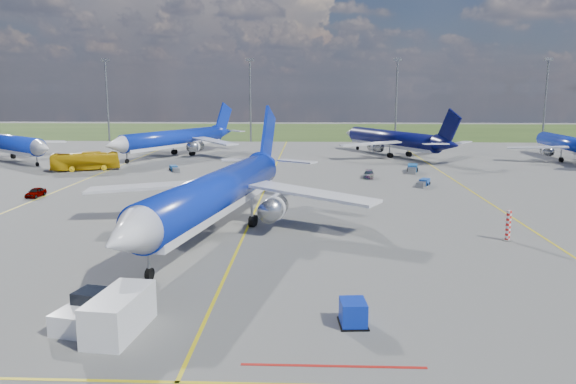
{
  "coord_description": "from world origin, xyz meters",
  "views": [
    {
      "loc": [
        6.68,
        -45.93,
        14.68
      ],
      "look_at": [
        4.36,
        11.6,
        4.0
      ],
      "focal_mm": 35.0,
      "sensor_mm": 36.0,
      "label": 1
    }
  ],
  "objects_px": {
    "uld_container": "(353,313)",
    "service_car_a": "(36,192)",
    "bg_jet_ne": "(567,161)",
    "service_car_c": "(369,174)",
    "bg_jet_nw": "(7,161)",
    "bg_jet_nnw": "(175,156)",
    "warning_post": "(508,226)",
    "service_van": "(119,313)",
    "baggage_tug_w": "(423,183)",
    "baggage_tug_e": "(412,169)",
    "pushback_tug": "(87,312)",
    "baggage_tug_c": "(174,169)",
    "apron_bus": "(85,161)",
    "service_car_b": "(267,184)",
    "main_airliner": "(218,232)",
    "bg_jet_n": "(392,156)"
  },
  "relations": [
    {
      "from": "warning_post",
      "to": "pushback_tug",
      "type": "xyz_separation_m",
      "value": [
        -33.33,
        -21.17,
        -0.66
      ]
    },
    {
      "from": "bg_jet_ne",
      "to": "apron_bus",
      "type": "relative_size",
      "value": 3.04
    },
    {
      "from": "uld_container",
      "to": "baggage_tug_w",
      "type": "relative_size",
      "value": 0.45
    },
    {
      "from": "uld_container",
      "to": "service_car_a",
      "type": "distance_m",
      "value": 57.26
    },
    {
      "from": "service_car_b",
      "to": "main_airliner",
      "type": "bearing_deg",
      "value": 162.77
    },
    {
      "from": "warning_post",
      "to": "uld_container",
      "type": "xyz_separation_m",
      "value": [
        -16.57,
        -20.54,
        -0.71
      ]
    },
    {
      "from": "bg_jet_nnw",
      "to": "main_airliner",
      "type": "relative_size",
      "value": 0.91
    },
    {
      "from": "bg_jet_n",
      "to": "service_van",
      "type": "xyz_separation_m",
      "value": [
        -29.46,
        -92.17,
        1.24
      ]
    },
    {
      "from": "bg_jet_nw",
      "to": "apron_bus",
      "type": "height_order",
      "value": "bg_jet_nw"
    },
    {
      "from": "bg_jet_nw",
      "to": "bg_jet_ne",
      "type": "distance_m",
      "value": 115.38
    },
    {
      "from": "service_van",
      "to": "apron_bus",
      "type": "xyz_separation_m",
      "value": [
        -29.24,
        67.5,
        0.43
      ]
    },
    {
      "from": "pushback_tug",
      "to": "baggage_tug_e",
      "type": "xyz_separation_m",
      "value": [
        32.11,
        66.59,
        -0.26
      ]
    },
    {
      "from": "bg_jet_nnw",
      "to": "warning_post",
      "type": "bearing_deg",
      "value": -25.82
    },
    {
      "from": "bg_jet_ne",
      "to": "service_car_c",
      "type": "bearing_deg",
      "value": 30.1
    },
    {
      "from": "bg_jet_nw",
      "to": "baggage_tug_e",
      "type": "relative_size",
      "value": 6.83
    },
    {
      "from": "uld_container",
      "to": "baggage_tug_w",
      "type": "distance_m",
      "value": 53.73
    },
    {
      "from": "service_van",
      "to": "baggage_tug_w",
      "type": "bearing_deg",
      "value": 68.1
    },
    {
      "from": "service_car_c",
      "to": "baggage_tug_w",
      "type": "xyz_separation_m",
      "value": [
        7.55,
        -7.37,
        -0.16
      ]
    },
    {
      "from": "bg_jet_nnw",
      "to": "baggage_tug_e",
      "type": "relative_size",
      "value": 7.29
    },
    {
      "from": "uld_container",
      "to": "service_car_a",
      "type": "bearing_deg",
      "value": 130.38
    },
    {
      "from": "bg_jet_nw",
      "to": "baggage_tug_w",
      "type": "bearing_deg",
      "value": -70.78
    },
    {
      "from": "bg_jet_nw",
      "to": "baggage_tug_e",
      "type": "bearing_deg",
      "value": -61.07
    },
    {
      "from": "uld_container",
      "to": "baggage_tug_e",
      "type": "relative_size",
      "value": 0.34
    },
    {
      "from": "uld_container",
      "to": "service_van",
      "type": "xyz_separation_m",
      "value": [
        -14.27,
        -1.75,
        0.45
      ]
    },
    {
      "from": "service_car_b",
      "to": "apron_bus",
      "type": "bearing_deg",
      "value": 53.07
    },
    {
      "from": "bg_jet_ne",
      "to": "service_car_c",
      "type": "xyz_separation_m",
      "value": [
        -43.18,
        -24.42,
        0.62
      ]
    },
    {
      "from": "bg_jet_ne",
      "to": "main_airliner",
      "type": "relative_size",
      "value": 0.79
    },
    {
      "from": "warning_post",
      "to": "bg_jet_nnw",
      "type": "bearing_deg",
      "value": 126.14
    },
    {
      "from": "uld_container",
      "to": "apron_bus",
      "type": "relative_size",
      "value": 0.16
    },
    {
      "from": "service_van",
      "to": "baggage_tug_c",
      "type": "bearing_deg",
      "value": 107.24
    },
    {
      "from": "bg_jet_ne",
      "to": "apron_bus",
      "type": "bearing_deg",
      "value": 11.36
    },
    {
      "from": "service_car_b",
      "to": "service_car_c",
      "type": "bearing_deg",
      "value": -67.42
    },
    {
      "from": "service_car_c",
      "to": "service_car_a",
      "type": "bearing_deg",
      "value": -151.35
    },
    {
      "from": "bg_jet_nnw",
      "to": "baggage_tug_c",
      "type": "height_order",
      "value": "bg_jet_nnw"
    },
    {
      "from": "service_van",
      "to": "bg_jet_ne",
      "type": "bearing_deg",
      "value": 59.32
    },
    {
      "from": "bg_jet_ne",
      "to": "baggage_tug_w",
      "type": "relative_size",
      "value": 8.27
    },
    {
      "from": "main_airliner",
      "to": "baggage_tug_w",
      "type": "height_order",
      "value": "main_airliner"
    },
    {
      "from": "bg_jet_ne",
      "to": "baggage_tug_w",
      "type": "bearing_deg",
      "value": 42.36
    },
    {
      "from": "service_car_a",
      "to": "baggage_tug_w",
      "type": "relative_size",
      "value": 0.85
    },
    {
      "from": "bg_jet_nnw",
      "to": "baggage_tug_w",
      "type": "distance_m",
      "value": 59.15
    },
    {
      "from": "bg_jet_n",
      "to": "apron_bus",
      "type": "xyz_separation_m",
      "value": [
        -58.7,
        -24.67,
        1.67
      ]
    },
    {
      "from": "service_van",
      "to": "service_car_c",
      "type": "xyz_separation_m",
      "value": [
        21.21,
        60.86,
        -0.62
      ]
    },
    {
      "from": "bg_jet_nw",
      "to": "apron_bus",
      "type": "xyz_separation_m",
      "value": [
        21.65,
        -12.96,
        1.67
      ]
    },
    {
      "from": "bg_jet_nnw",
      "to": "main_airliner",
      "type": "height_order",
      "value": "main_airliner"
    },
    {
      "from": "warning_post",
      "to": "baggage_tug_w",
      "type": "bearing_deg",
      "value": 93.79
    },
    {
      "from": "baggage_tug_e",
      "to": "pushback_tug",
      "type": "bearing_deg",
      "value": -103.37
    },
    {
      "from": "baggage_tug_c",
      "to": "baggage_tug_e",
      "type": "relative_size",
      "value": 0.75
    },
    {
      "from": "service_car_a",
      "to": "bg_jet_nnw",
      "type": "bearing_deg",
      "value": 83.33
    },
    {
      "from": "baggage_tug_c",
      "to": "baggage_tug_e",
      "type": "bearing_deg",
      "value": -23.52
    },
    {
      "from": "bg_jet_nw",
      "to": "baggage_tug_w",
      "type": "xyz_separation_m",
      "value": [
        79.65,
        -26.97,
        0.45
      ]
    }
  ]
}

